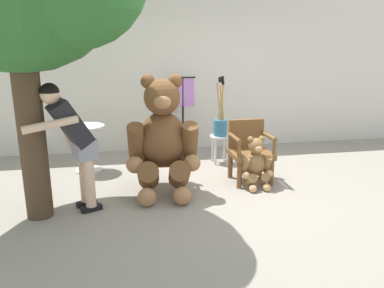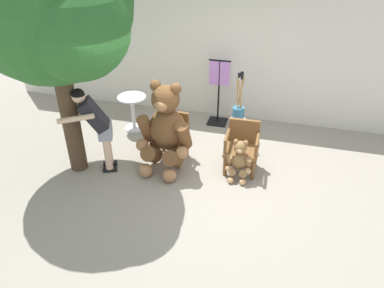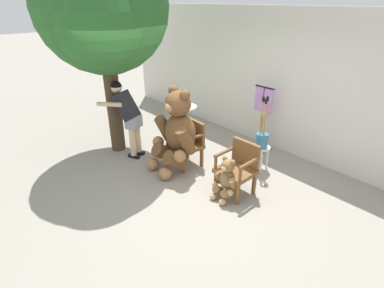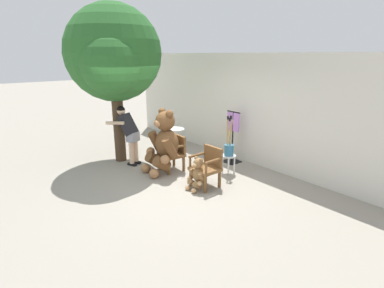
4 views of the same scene
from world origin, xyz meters
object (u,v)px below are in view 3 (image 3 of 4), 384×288
(wooden_chair_left, at_px, (188,142))
(wooden_chair_right, at_px, (238,167))
(teddy_bear_large, at_px, (177,131))
(white_stool, at_px, (261,152))
(clothing_display_stand, at_px, (262,118))
(round_side_table, at_px, (185,118))
(patio_tree, at_px, (102,10))
(person_visitor, at_px, (128,113))
(teddy_bear_small, at_px, (226,179))
(brush_bucket, at_px, (262,137))

(wooden_chair_left, bearing_deg, wooden_chair_right, 0.01)
(wooden_chair_right, distance_m, teddy_bear_large, 1.32)
(wooden_chair_left, height_order, wooden_chair_right, same)
(teddy_bear_large, relative_size, white_stool, 3.37)
(white_stool, height_order, clothing_display_stand, clothing_display_stand)
(teddy_bear_large, distance_m, white_stool, 1.60)
(round_side_table, xyz_separation_m, clothing_display_stand, (1.59, 0.72, 0.27))
(wooden_chair_left, bearing_deg, patio_tree, -150.99)
(wooden_chair_left, xyz_separation_m, white_stool, (1.04, 0.87, -0.11))
(teddy_bear_large, xyz_separation_m, patio_tree, (-1.36, -0.50, 1.97))
(patio_tree, bearing_deg, person_visitor, 21.55)
(teddy_bear_large, relative_size, round_side_table, 2.15)
(teddy_bear_large, distance_m, teddy_bear_small, 1.32)
(teddy_bear_small, height_order, person_visitor, person_visitor)
(wooden_chair_left, distance_m, person_visitor, 1.31)
(patio_tree, height_order, clothing_display_stand, patio_tree)
(brush_bucket, distance_m, patio_tree, 3.57)
(wooden_chair_left, distance_m, patio_tree, 2.76)
(wooden_chair_left, bearing_deg, round_side_table, 142.65)
(teddy_bear_large, bearing_deg, round_side_table, 134.37)
(brush_bucket, height_order, clothing_display_stand, brush_bucket)
(person_visitor, relative_size, round_side_table, 2.10)
(patio_tree, xyz_separation_m, clothing_display_stand, (1.90, 2.29, -2.01))
(person_visitor, height_order, round_side_table, person_visitor)
(wooden_chair_right, distance_m, clothing_display_stand, 1.71)
(teddy_bear_small, relative_size, person_visitor, 0.47)
(clothing_display_stand, bearing_deg, person_visitor, -126.18)
(white_stool, xyz_separation_m, clothing_display_stand, (-0.51, 0.66, 0.36))
(teddy_bear_small, bearing_deg, clothing_display_stand, 111.66)
(person_visitor, relative_size, patio_tree, 0.38)
(wooden_chair_right, xyz_separation_m, teddy_bear_small, (0.00, -0.28, -0.11))
(white_stool, bearing_deg, round_side_table, -178.43)
(wooden_chair_left, relative_size, person_visitor, 0.57)
(person_visitor, bearing_deg, teddy_bear_large, 19.58)
(brush_bucket, xyz_separation_m, round_side_table, (-2.10, -0.06, -0.22))
(teddy_bear_small, height_order, brush_bucket, brush_bucket)
(wooden_chair_right, xyz_separation_m, teddy_bear_large, (-1.25, -0.26, 0.30))
(teddy_bear_large, xyz_separation_m, white_stool, (1.05, 1.14, -0.40))
(teddy_bear_small, height_order, clothing_display_stand, clothing_display_stand)
(white_stool, bearing_deg, person_visitor, -144.22)
(teddy_bear_large, height_order, patio_tree, patio_tree)
(brush_bucket, xyz_separation_m, clothing_display_stand, (-0.51, 0.66, 0.06))
(teddy_bear_small, bearing_deg, patio_tree, -169.59)
(wooden_chair_right, xyz_separation_m, person_visitor, (-2.30, -0.64, 0.44))
(person_visitor, xyz_separation_m, round_side_table, (-0.01, 1.45, -0.46))
(wooden_chair_left, bearing_deg, clothing_display_stand, 71.04)
(patio_tree, relative_size, clothing_display_stand, 2.91)
(round_side_table, bearing_deg, person_visitor, -89.69)
(wooden_chair_right, relative_size, round_side_table, 1.19)
(wooden_chair_left, relative_size, patio_tree, 0.22)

